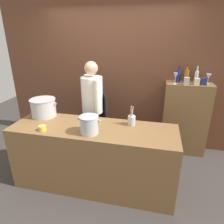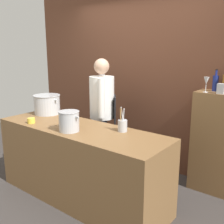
# 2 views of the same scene
# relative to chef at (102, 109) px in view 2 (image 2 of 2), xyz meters

# --- Properties ---
(ground_plane) EXTENTS (8.00, 8.00, 0.00)m
(ground_plane) POSITION_rel_chef_xyz_m (0.23, -0.68, -0.96)
(ground_plane) COLOR #383330
(brick_back_panel) EXTENTS (4.40, 0.10, 3.00)m
(brick_back_panel) POSITION_rel_chef_xyz_m (0.23, 0.72, 0.54)
(brick_back_panel) COLOR brown
(brick_back_panel) RESTS_ON ground_plane
(prep_counter) EXTENTS (2.19, 0.70, 0.90)m
(prep_counter) POSITION_rel_chef_xyz_m (0.23, -0.68, -0.51)
(prep_counter) COLOR brown
(prep_counter) RESTS_ON ground_plane
(bar_cabinet) EXTENTS (0.76, 0.32, 1.28)m
(bar_cabinet) POSITION_rel_chef_xyz_m (1.53, 0.51, -0.33)
(bar_cabinet) COLOR brown
(bar_cabinet) RESTS_ON ground_plane
(chef) EXTENTS (0.42, 0.45, 1.66)m
(chef) POSITION_rel_chef_xyz_m (0.00, 0.00, 0.00)
(chef) COLOR black
(chef) RESTS_ON ground_plane
(stockpot_large) EXTENTS (0.43, 0.37, 0.26)m
(stockpot_large) POSITION_rel_chef_xyz_m (-0.60, -0.47, 0.07)
(stockpot_large) COLOR #B7BABF
(stockpot_large) RESTS_ON prep_counter
(stockpot_small) EXTENTS (0.30, 0.23, 0.22)m
(stockpot_small) POSITION_rel_chef_xyz_m (0.23, -0.84, 0.05)
(stockpot_small) COLOR #B7BABF
(stockpot_small) RESTS_ON prep_counter
(utensil_crock) EXTENTS (0.10, 0.10, 0.28)m
(utensil_crock) POSITION_rel_chef_xyz_m (0.71, -0.49, 0.01)
(utensil_crock) COLOR #B7BABF
(utensil_crock) RESTS_ON prep_counter
(butter_jar) EXTENTS (0.09, 0.09, 0.06)m
(butter_jar) POSITION_rel_chef_xyz_m (-0.37, -0.91, -0.03)
(butter_jar) COLOR yellow
(butter_jar) RESTS_ON prep_counter
(wine_bottle_cobalt) EXTENTS (0.07, 0.07, 0.27)m
(wine_bottle_cobalt) POSITION_rel_chef_xyz_m (1.34, 0.57, 0.42)
(wine_bottle_cobalt) COLOR navy
(wine_bottle_cobalt) RESTS_ON bar_cabinet
(wine_glass_short) EXTENTS (0.07, 0.07, 0.18)m
(wine_glass_short) POSITION_rel_chef_xyz_m (1.28, 0.41, 0.44)
(wine_glass_short) COLOR silver
(wine_glass_short) RESTS_ON bar_cabinet
(spice_tin_silver) EXTENTS (0.08, 0.08, 0.12)m
(spice_tin_silver) POSITION_rel_chef_xyz_m (1.46, 0.41, 0.37)
(spice_tin_silver) COLOR #B2B2B7
(spice_tin_silver) RESTS_ON bar_cabinet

